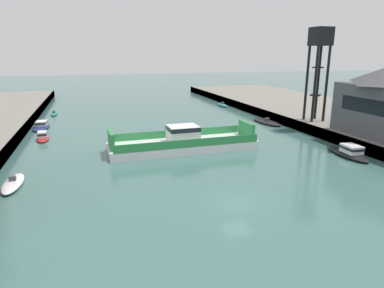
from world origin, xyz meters
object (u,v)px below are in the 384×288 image
object	(u,v)px
moored_boat_near_right	(349,152)
moored_boat_far_right	(222,105)
moored_boat_mid_right	(54,114)
crane_tower	(320,50)
moored_boat_upstream_a	(13,183)
moored_boat_mid_left	(267,122)
moored_boat_near_left	(43,137)
chain_ferry	(183,142)
moored_boat_far_left	(41,126)

from	to	relation	value
moored_boat_near_right	moored_boat_far_right	bearing A→B (deg)	89.45
moored_boat_mid_right	crane_tower	distance (m)	55.67
moored_boat_near_right	moored_boat_far_right	distance (m)	45.62
moored_boat_upstream_a	moored_boat_mid_left	bearing A→B (deg)	27.45
moored_boat_near_left	moored_boat_far_right	distance (m)	46.81
moored_boat_upstream_a	moored_boat_near_right	bearing A→B (deg)	-2.11
moored_boat_mid_left	chain_ferry	bearing A→B (deg)	-147.51
chain_ferry	moored_boat_upstream_a	distance (m)	21.80
moored_boat_mid_right	moored_boat_upstream_a	world-z (taller)	moored_boat_upstream_a
moored_boat_mid_right	chain_ferry	bearing A→B (deg)	-60.53
moored_boat_far_left	chain_ferry	bearing A→B (deg)	-45.15
moored_boat_mid_left	moored_boat_mid_right	world-z (taller)	moored_boat_mid_left
moored_boat_far_right	moored_boat_near_left	bearing A→B (deg)	-148.79
moored_boat_near_right	crane_tower	size ratio (longest dim) A/B	0.48
moored_boat_far_left	moored_boat_mid_left	bearing A→B (deg)	-10.85
moored_boat_near_right	moored_boat_mid_left	world-z (taller)	moored_boat_near_right
moored_boat_mid_right	moored_boat_far_left	xyz separation A→B (m)	(-0.95, -14.24, 0.26)
moored_boat_near_left	moored_boat_upstream_a	distance (m)	19.89
moored_boat_near_left	moored_boat_mid_left	xyz separation A→B (m)	(40.05, 1.24, -0.23)
chain_ferry	moored_boat_mid_right	distance (m)	40.40
moored_boat_near_left	moored_boat_mid_right	bearing A→B (deg)	90.64
chain_ferry	crane_tower	distance (m)	28.84
chain_ferry	moored_boat_near_right	world-z (taller)	chain_ferry
moored_boat_mid_right	moored_boat_upstream_a	distance (m)	43.27
moored_boat_mid_left	moored_boat_far_right	xyz separation A→B (m)	(-0.01, 23.01, 0.02)
moored_boat_mid_right	crane_tower	xyz separation A→B (m)	(45.20, -29.59, 13.45)
moored_boat_near_left	moored_boat_far_right	world-z (taller)	moored_boat_near_left
moored_boat_far_left	moored_boat_near_right	bearing A→B (deg)	-36.78
moored_boat_upstream_a	crane_tower	xyz separation A→B (m)	(45.55, 13.68, 13.36)
moored_boat_mid_right	moored_boat_far_right	size ratio (longest dim) A/B	0.86
chain_ferry	moored_boat_upstream_a	bearing A→B (deg)	-158.16
moored_boat_near_left	moored_boat_far_right	xyz separation A→B (m)	(40.04, 24.26, -0.21)
crane_tower	moored_boat_mid_right	bearing A→B (deg)	146.79
moored_boat_far_right	moored_boat_near_right	bearing A→B (deg)	-90.55
chain_ferry	moored_boat_mid_left	world-z (taller)	chain_ferry
chain_ferry	moored_boat_near_left	bearing A→B (deg)	149.02
moored_boat_far_right	moored_boat_mid_left	bearing A→B (deg)	-89.98
moored_boat_upstream_a	crane_tower	bearing A→B (deg)	16.71
chain_ferry	moored_boat_near_left	distance (m)	22.88
moored_boat_near_right	moored_boat_far_left	world-z (taller)	moored_boat_near_right
moored_boat_far_left	crane_tower	bearing A→B (deg)	-18.40
moored_boat_near_right	moored_boat_far_left	bearing A→B (deg)	143.22
chain_ferry	moored_boat_mid_left	size ratio (longest dim) A/B	2.50
moored_boat_near_left	moored_boat_mid_right	distance (m)	23.39
moored_boat_far_left	moored_boat_upstream_a	distance (m)	29.03
moored_boat_mid_left	moored_boat_mid_right	size ratio (longest dim) A/B	1.64
moored_boat_far_left	moored_boat_far_right	xyz separation A→B (m)	(41.25, 15.11, -0.17)
moored_boat_near_right	crane_tower	distance (m)	20.71
chain_ferry	moored_boat_near_left	world-z (taller)	chain_ferry
moored_boat_mid_left	moored_boat_far_left	bearing A→B (deg)	169.15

